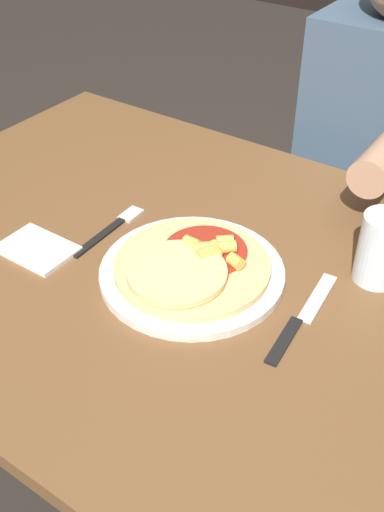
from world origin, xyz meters
TOP-DOWN VIEW (x-y plane):
  - ground_plane at (0.00, 0.00)m, footprint 8.00×8.00m
  - dining_table at (0.00, 0.00)m, footprint 1.26×0.86m
  - plate at (0.02, -0.03)m, footprint 0.30×0.30m
  - pizza at (0.02, -0.03)m, footprint 0.25×0.25m
  - fork at (-0.17, -0.00)m, footprint 0.03×0.18m
  - knife at (0.21, -0.02)m, footprint 0.03×0.22m
  - drinking_glass at (0.26, 0.13)m, footprint 0.07×0.07m
  - napkin at (-0.23, -0.12)m, footprint 0.13×0.09m
  - person_diner at (0.09, 0.64)m, footprint 0.34×0.52m

SIDE VIEW (x-z plane):
  - ground_plane at x=0.00m, z-range 0.00..0.00m
  - dining_table at x=0.00m, z-range 0.28..1.05m
  - person_diner at x=0.09m, z-range 0.09..1.31m
  - fork at x=-0.17m, z-range 0.77..0.78m
  - knife at x=0.21m, z-range 0.77..0.78m
  - napkin at x=-0.23m, z-range 0.77..0.78m
  - plate at x=0.02m, z-range 0.77..0.79m
  - pizza at x=0.02m, z-range 0.78..0.81m
  - drinking_glass at x=0.26m, z-range 0.77..0.89m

